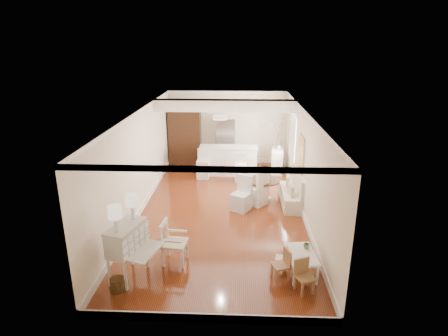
# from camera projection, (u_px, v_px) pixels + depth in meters

# --- Properties ---
(room) EXTENTS (9.00, 9.04, 2.82)m
(room) POSITION_uv_depth(u_px,v_px,m) (223.00, 140.00, 10.27)
(room) COLOR brown
(room) RESTS_ON ground
(secretary_bureau) EXTENTS (1.12, 1.14, 1.16)m
(secretary_bureau) POSITION_uv_depth(u_px,v_px,m) (128.00, 251.00, 7.42)
(secretary_bureau) COLOR beige
(secretary_bureau) RESTS_ON ground
(gustavian_armchair) EXTENTS (0.60, 0.60, 0.95)m
(gustavian_armchair) POSITION_uv_depth(u_px,v_px,m) (175.00, 243.00, 7.95)
(gustavian_armchair) COLOR white
(gustavian_armchair) RESTS_ON ground
(wicker_basket) EXTENTS (0.33, 0.33, 0.27)m
(wicker_basket) POSITION_uv_depth(u_px,v_px,m) (117.00, 285.00, 7.12)
(wicker_basket) COLOR #4A3317
(wicker_basket) RESTS_ON ground
(kids_table) EXTENTS (0.63, 0.96, 0.46)m
(kids_table) POSITION_uv_depth(u_px,v_px,m) (301.00, 263.00, 7.65)
(kids_table) COLOR silver
(kids_table) RESTS_ON ground
(kids_chair_a) EXTENTS (0.41, 0.41, 0.66)m
(kids_chair_a) POSITION_uv_depth(u_px,v_px,m) (281.00, 265.00, 7.41)
(kids_chair_a) COLOR #A5744B
(kids_chair_a) RESTS_ON ground
(kids_chair_b) EXTENTS (0.29, 0.29, 0.50)m
(kids_chair_b) POSITION_uv_depth(u_px,v_px,m) (281.00, 258.00, 7.80)
(kids_chair_b) COLOR #AD854E
(kids_chair_b) RESTS_ON ground
(kids_chair_c) EXTENTS (0.42, 0.42, 0.66)m
(kids_chair_c) POSITION_uv_depth(u_px,v_px,m) (305.00, 277.00, 7.03)
(kids_chair_c) COLOR #997145
(kids_chair_c) RESTS_ON ground
(banquette) EXTENTS (0.52, 1.60, 0.98)m
(banquette) POSITION_uv_depth(u_px,v_px,m) (291.00, 189.00, 10.83)
(banquette) COLOR silver
(banquette) RESTS_ON ground
(dining_table) EXTENTS (0.99, 0.99, 0.65)m
(dining_table) POSITION_uv_depth(u_px,v_px,m) (264.00, 190.00, 11.20)
(dining_table) COLOR #422715
(dining_table) RESTS_ON ground
(slip_chair_near) EXTENTS (0.65, 0.65, 0.98)m
(slip_chair_near) POSITION_uv_depth(u_px,v_px,m) (241.00, 194.00, 10.48)
(slip_chair_near) COLOR silver
(slip_chair_near) RESTS_ON ground
(slip_chair_far) EXTENTS (0.73, 0.73, 1.07)m
(slip_chair_far) POSITION_uv_depth(u_px,v_px,m) (256.00, 187.00, 10.87)
(slip_chair_far) COLOR white
(slip_chair_far) RESTS_ON ground
(breakfast_counter) EXTENTS (2.05, 0.65, 1.03)m
(breakfast_counter) POSITION_uv_depth(u_px,v_px,m) (228.00, 160.00, 13.36)
(breakfast_counter) COLOR white
(breakfast_counter) RESTS_ON ground
(bar_stool_left) EXTENTS (0.43, 0.43, 1.03)m
(bar_stool_left) POSITION_uv_depth(u_px,v_px,m) (203.00, 164.00, 12.96)
(bar_stool_left) COLOR silver
(bar_stool_left) RESTS_ON ground
(bar_stool_right) EXTENTS (0.39, 0.39, 0.97)m
(bar_stool_right) POSITION_uv_depth(u_px,v_px,m) (241.00, 168.00, 12.67)
(bar_stool_right) COLOR white
(bar_stool_right) RESTS_ON ground
(pantry_cabinet) EXTENTS (1.20, 0.60, 2.30)m
(pantry_cabinet) POSITION_uv_depth(u_px,v_px,m) (185.00, 136.00, 14.25)
(pantry_cabinet) COLOR #381E11
(pantry_cabinet) RESTS_ON ground
(fridge) EXTENTS (0.75, 0.65, 1.80)m
(fridge) POSITION_uv_depth(u_px,v_px,m) (235.00, 143.00, 14.23)
(fridge) COLOR silver
(fridge) RESTS_ON ground
(sideboard) EXTENTS (0.50, 0.94, 0.87)m
(sideboard) POSITION_uv_depth(u_px,v_px,m) (277.00, 161.00, 13.60)
(sideboard) COLOR white
(sideboard) RESTS_ON ground
(pencil_cup) EXTENTS (0.15, 0.15, 0.10)m
(pencil_cup) POSITION_uv_depth(u_px,v_px,m) (306.00, 246.00, 7.76)
(pencil_cup) COLOR #5E9356
(pencil_cup) RESTS_ON kids_table
(branch_vase) EXTENTS (0.18, 0.18, 0.17)m
(branch_vase) POSITION_uv_depth(u_px,v_px,m) (279.00, 147.00, 13.48)
(branch_vase) COLOR white
(branch_vase) RESTS_ON sideboard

